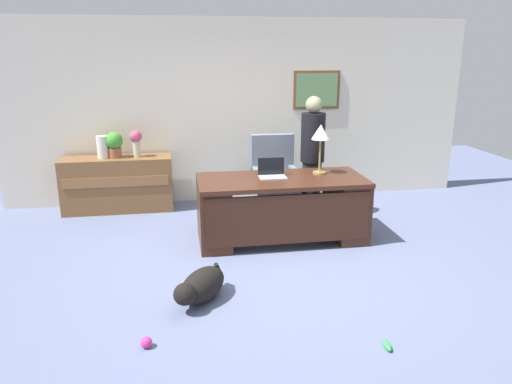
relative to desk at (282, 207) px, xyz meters
name	(u,v)px	position (x,y,z in m)	size (l,w,h in m)	color
ground_plane	(273,266)	(-0.25, -0.72, -0.43)	(12.00, 12.00, 0.00)	slate
back_wall	(241,111)	(-0.24, 1.88, 0.93)	(7.00, 0.16, 2.70)	beige
desk	(282,207)	(0.00, 0.00, 0.00)	(2.00, 0.90, 0.77)	#422316
credenza	(118,184)	(-2.07, 1.52, -0.04)	(1.54, 0.50, 0.78)	brown
armchair	(274,180)	(0.10, 0.97, 0.07)	(0.60, 0.59, 1.11)	slate
person_standing	(312,157)	(0.58, 0.76, 0.43)	(0.32, 0.32, 1.66)	#262323
dog_lying	(201,286)	(-1.06, -1.38, -0.27)	(0.58, 0.65, 0.30)	black
laptop	(272,172)	(-0.10, 0.11, 0.40)	(0.32, 0.22, 0.22)	#B2B5BA
desk_lamp	(321,135)	(0.51, 0.17, 0.83)	(0.22, 0.22, 0.61)	#9E8447
vase_with_flowers	(136,140)	(-1.78, 1.53, 0.59)	(0.17, 0.17, 0.38)	beige
vase_empty	(103,147)	(-2.24, 1.53, 0.51)	(0.16, 0.16, 0.31)	silver
potted_plant	(114,144)	(-2.08, 1.53, 0.55)	(0.24, 0.24, 0.36)	brown
dog_toy_ball	(146,342)	(-1.53, -2.05, -0.38)	(0.09, 0.09, 0.09)	#D8338C
dog_toy_bone	(387,345)	(0.33, -2.37, -0.40)	(0.15, 0.05, 0.05)	green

